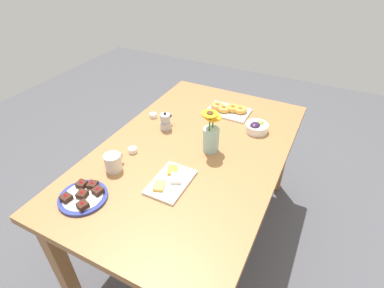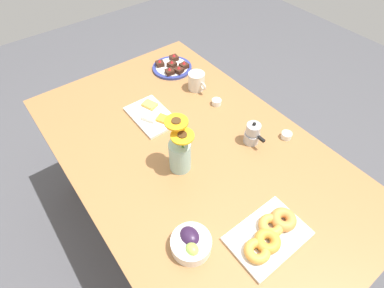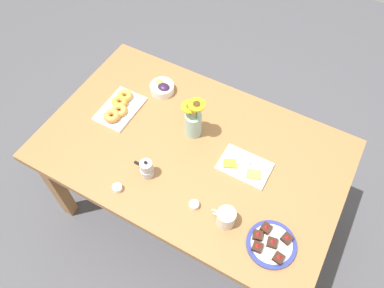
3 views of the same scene
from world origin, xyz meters
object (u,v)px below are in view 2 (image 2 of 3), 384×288
Objects in this scene: coffee_mug at (197,81)px; flower_vase at (180,153)px; croissant_platter at (269,234)px; jam_cup_berry at (286,135)px; moka_pot at (252,134)px; dessert_plate at (172,67)px; dining_table at (192,162)px; jam_cup_honey at (217,102)px; grape_bowl at (191,243)px; cheese_platter at (152,115)px.

coffee_mug is 0.48× the size of flower_vase.
croissant_platter reaches higher than jam_cup_berry.
moka_pot is at bearing -119.00° from jam_cup_berry.
dessert_plate is at bearing 148.06° from flower_vase.
flower_vase is (-0.44, -0.06, 0.07)m from croissant_platter.
dining_table is 0.20m from flower_vase.
jam_cup_berry reaches higher than dining_table.
jam_cup_berry is 0.40× the size of moka_pot.
jam_cup_honey is at bearing 171.87° from moka_pot.
moka_pot reaches higher than jam_cup_honey.
coffee_mug is at bearing 139.62° from dining_table.
jam_cup_honey reaches higher than dining_table.
flower_vase reaches higher than coffee_mug.
dining_table is at bearing -40.38° from coffee_mug.
grape_bowl is at bearing -39.03° from coffee_mug.
jam_cup_berry is at bearing 11.13° from coffee_mug.
dining_table is 0.46m from grape_bowl.
jam_cup_berry is at bearing 62.76° from dining_table.
grape_bowl is 0.55× the size of flower_vase.
grape_bowl is 0.69m from cheese_platter.
grape_bowl is 0.50× the size of croissant_platter.
coffee_mug reaches higher than jam_cup_berry.
jam_cup_honey is (-0.52, 0.56, -0.01)m from grape_bowl.
dining_table is 6.15× the size of cheese_platter.
cheese_platter is at bearing -139.57° from jam_cup_berry.
moka_pot reaches higher than dining_table.
croissant_platter is at bearing 8.30° from flower_vase.
coffee_mug is at bearing 140.97° from grape_bowl.
dessert_plate reaches higher than jam_cup_berry.
flower_vase is (0.04, -0.10, 0.18)m from dining_table.
flower_vase is at bearing 150.18° from grape_bowl.
coffee_mug is at bearing -179.40° from jam_cup_honey.
dining_table is 11.36× the size of grape_bowl.
coffee_mug is 2.55× the size of jam_cup_honey.
dining_table is at bearing -59.23° from jam_cup_honey.
dining_table is 0.64m from dessert_plate.
flower_vase is at bearing -107.86° from jam_cup_berry.
dining_table is 33.33× the size of jam_cup_honey.
moka_pot reaches higher than coffee_mug.
cheese_platter is 0.50m from moka_pot.
jam_cup_berry is 0.52m from flower_vase.
croissant_platter reaches higher than dining_table.
dessert_plate reaches higher than cheese_platter.
coffee_mug is 0.23m from dessert_plate.
jam_cup_berry is (-0.15, 0.66, -0.01)m from grape_bowl.
jam_cup_honey is at bearing 119.42° from flower_vase.
dessert_plate is 0.72m from flower_vase.
jam_cup_honey is at bearing 69.28° from cheese_platter.
dessert_plate is at bearing 163.34° from croissant_platter.
croissant_platter is 1.23× the size of dessert_plate.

